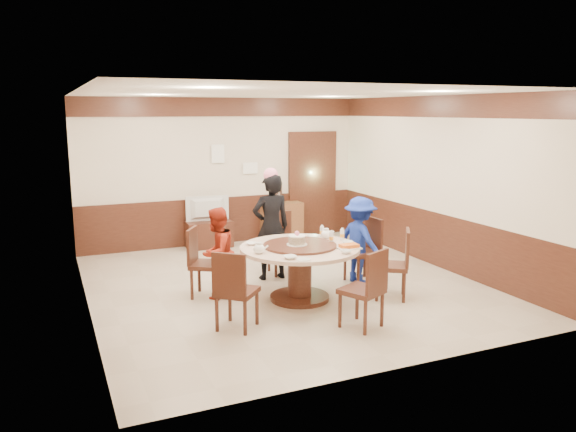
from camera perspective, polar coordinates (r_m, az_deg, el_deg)
name	(u,v)px	position (r m, az deg, el deg)	size (l,w,h in m)	color
room	(284,214)	(8.19, -0.41, 0.25)	(6.00, 6.04, 2.84)	#C1B19B
banquet_table	(300,262)	(7.66, 1.20, -4.68)	(1.63, 1.63, 0.78)	#401E14
chair_0	(363,262)	(8.59, 7.62, -4.64)	(0.47, 0.46, 0.97)	#401E14
chair_1	(283,254)	(8.97, -0.56, -3.89)	(0.47, 0.48, 0.97)	#401E14
chair_2	(206,275)	(7.94, -8.31, -5.94)	(0.61, 0.60, 0.97)	#401E14
chair_3	(236,304)	(6.75, -5.28, -8.90)	(0.62, 0.62, 0.97)	#401E14
chair_4	(363,303)	(6.82, 7.61, -8.74)	(0.58, 0.59, 0.97)	#401E14
chair_5	(392,277)	(7.92, 10.56, -6.07)	(0.61, 0.61, 0.97)	#401E14
person_standing	(271,227)	(8.55, -1.73, -1.11)	(0.59, 0.39, 1.63)	black
person_red	(217,253)	(7.81, -7.23, -3.72)	(0.61, 0.48, 1.26)	#A02715
person_blue	(360,240)	(8.48, 7.34, -2.43)	(0.84, 0.48, 1.30)	navy
birthday_cake	(297,240)	(7.55, 0.91, -2.45)	(0.28, 0.28, 0.19)	white
teapot_left	(259,249)	(7.22, -2.95, -3.37)	(0.17, 0.15, 0.13)	white
teapot_right	(326,234)	(8.08, 3.92, -1.86)	(0.17, 0.15, 0.13)	white
bowl_0	(251,244)	(7.70, -3.74, -2.82)	(0.14, 0.14, 0.03)	white
bowl_1	(346,252)	(7.26, 5.89, -3.64)	(0.15, 0.15, 0.05)	white
bowl_2	(290,257)	(6.97, 0.20, -4.20)	(0.16, 0.16, 0.04)	white
bowl_3	(348,243)	(7.76, 6.07, -2.70)	(0.14, 0.14, 0.05)	white
saucer_near	(303,259)	(6.93, 1.58, -4.43)	(0.18, 0.18, 0.01)	white
saucer_far	(313,236)	(8.23, 2.60, -2.00)	(0.18, 0.18, 0.01)	white
shrimp_platter	(349,247)	(7.51, 6.22, -3.12)	(0.30, 0.20, 0.06)	white
bottle_0	(331,238)	(7.79, 4.43, -2.20)	(0.06, 0.06, 0.16)	silver
bottle_1	(342,235)	(7.97, 5.52, -1.91)	(0.06, 0.06, 0.16)	silver
bottle_2	(322,232)	(8.15, 3.47, -1.61)	(0.06, 0.06, 0.16)	silver
tv_stand	(209,234)	(10.76, -8.04, -1.83)	(0.85, 0.45, 0.50)	#401E14
television	(208,209)	(10.67, -8.11, 0.72)	(0.82, 0.11, 0.47)	gray
side_cabinet	(282,221)	(11.25, -0.65, -0.53)	(0.80, 0.40, 0.75)	brown
thermos	(278,194)	(11.13, -1.00, 2.30)	(0.15, 0.15, 0.38)	silver
notice_left	(218,154)	(10.82, -7.12, 6.30)	(0.25, 0.00, 0.35)	white
notice_right	(250,168)	(11.04, -3.84, 4.88)	(0.30, 0.00, 0.22)	white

